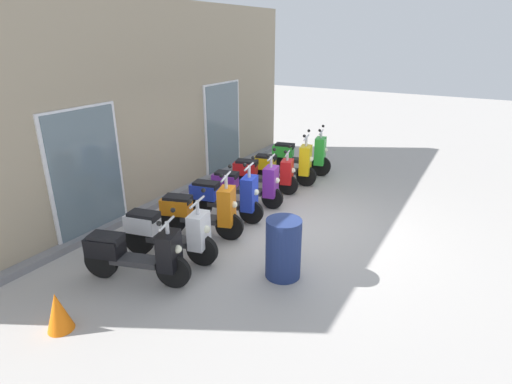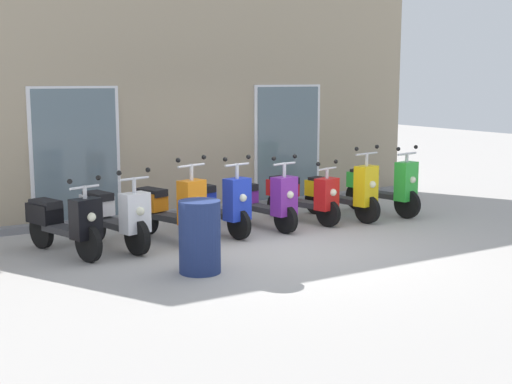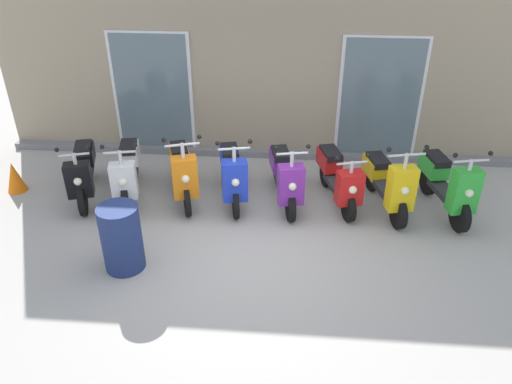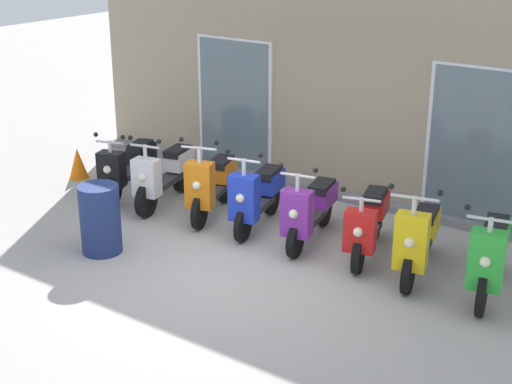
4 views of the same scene
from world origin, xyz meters
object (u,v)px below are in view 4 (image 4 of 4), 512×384
(trash_bin, at_px, (100,219))
(traffic_cone, at_px, (78,163))
(scooter_yellow, at_px, (418,238))
(scooter_black, at_px, (128,166))
(scooter_orange, at_px, (211,183))
(scooter_blue, at_px, (257,194))
(scooter_purple, at_px, (310,209))
(scooter_red, at_px, (368,222))
(scooter_green, at_px, (490,255))
(scooter_white, at_px, (164,174))

(trash_bin, height_order, traffic_cone, trash_bin)
(scooter_yellow, bearing_deg, scooter_black, -179.92)
(scooter_black, height_order, scooter_orange, scooter_orange)
(scooter_yellow, xyz_separation_m, traffic_cone, (-6.11, 0.06, -0.22))
(scooter_blue, height_order, traffic_cone, scooter_blue)
(scooter_purple, height_order, scooter_red, scooter_purple)
(scooter_red, relative_size, scooter_green, 0.96)
(scooter_blue, bearing_deg, scooter_red, 3.27)
(scooter_blue, relative_size, scooter_purple, 0.95)
(scooter_blue, bearing_deg, scooter_green, -1.38)
(scooter_blue, distance_m, trash_bin, 2.19)
(scooter_white, bearing_deg, scooter_purple, 1.93)
(scooter_red, height_order, scooter_yellow, scooter_yellow)
(scooter_white, xyz_separation_m, scooter_yellow, (4.13, -0.01, -0.00))
(scooter_blue, bearing_deg, scooter_orange, -179.38)
(scooter_blue, relative_size, scooter_yellow, 0.95)
(scooter_white, bearing_deg, scooter_green, -0.44)
(scooter_yellow, xyz_separation_m, trash_bin, (-3.65, -1.77, -0.02))
(scooter_white, relative_size, traffic_cone, 3.13)
(scooter_purple, distance_m, traffic_cone, 4.52)
(scooter_black, relative_size, trash_bin, 1.75)
(scooter_black, height_order, scooter_yellow, scooter_yellow)
(scooter_white, xyz_separation_m, scooter_red, (3.37, 0.14, -0.02))
(trash_bin, relative_size, traffic_cone, 1.77)
(scooter_purple, bearing_deg, scooter_black, -178.29)
(scooter_red, distance_m, scooter_green, 1.66)
(scooter_yellow, bearing_deg, scooter_green, -2.14)
(scooter_green, distance_m, trash_bin, 4.87)
(scooter_yellow, bearing_deg, scooter_red, 169.26)
(scooter_blue, distance_m, scooter_yellow, 2.43)
(scooter_white, bearing_deg, scooter_orange, 2.08)
(trash_bin, bearing_deg, scooter_purple, 42.05)
(scooter_blue, distance_m, scooter_purple, 0.84)
(scooter_black, height_order, scooter_green, scooter_green)
(scooter_black, relative_size, scooter_purple, 1.02)
(scooter_purple, bearing_deg, scooter_blue, -177.00)
(scooter_yellow, distance_m, traffic_cone, 6.11)
(scooter_black, bearing_deg, traffic_cone, 176.74)
(scooter_red, bearing_deg, trash_bin, -146.62)
(scooter_orange, bearing_deg, scooter_black, -178.42)
(scooter_orange, xyz_separation_m, scooter_purple, (1.64, 0.05, -0.05))
(scooter_orange, xyz_separation_m, trash_bin, (-0.42, -1.81, -0.05))
(trash_bin, bearing_deg, scooter_red, 33.38)
(scooter_yellow, bearing_deg, scooter_blue, 178.90)
(scooter_orange, distance_m, scooter_blue, 0.80)
(scooter_purple, height_order, scooter_green, scooter_green)
(scooter_white, bearing_deg, trash_bin, -75.15)
(traffic_cone, bearing_deg, scooter_orange, -0.51)
(scooter_red, bearing_deg, scooter_yellow, -10.74)
(scooter_white, distance_m, scooter_purple, 2.53)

